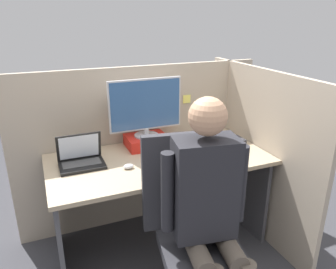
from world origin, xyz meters
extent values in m
cube|color=tan|center=(0.00, 0.80, 0.68)|extent=(2.10, 0.04, 1.36)
cube|color=#F4EA66|center=(0.40, 0.78, 1.06)|extent=(0.07, 0.01, 0.07)
cube|color=tan|center=(0.83, 0.31, 0.68)|extent=(0.04, 1.43, 1.36)
cube|color=tan|center=(0.00, 0.39, 0.73)|extent=(1.60, 0.78, 0.03)
cube|color=#4C4C51|center=(-0.77, 0.39, 0.36)|extent=(0.03, 0.66, 0.72)
cube|color=#4C4C51|center=(0.77, 0.39, 0.36)|extent=(0.03, 0.66, 0.72)
cube|color=red|center=(-0.01, 0.63, 0.79)|extent=(0.32, 0.25, 0.09)
cylinder|color=#B2B2B7|center=(-0.01, 0.63, 0.84)|extent=(0.19, 0.19, 0.01)
cylinder|color=#B2B2B7|center=(-0.01, 0.63, 0.88)|extent=(0.04, 0.04, 0.06)
cube|color=#B2B2B7|center=(-0.01, 0.64, 1.09)|extent=(0.58, 0.02, 0.40)
cube|color=#2D5184|center=(-0.01, 0.62, 1.09)|extent=(0.55, 0.00, 0.37)
cube|color=black|center=(-0.55, 0.45, 0.76)|extent=(0.31, 0.21, 0.02)
cube|color=#424242|center=(-0.55, 0.47, 0.77)|extent=(0.26, 0.12, 0.00)
cube|color=black|center=(-0.55, 0.53, 0.87)|extent=(0.31, 0.06, 0.20)
cube|color=silver|center=(-0.55, 0.52, 0.87)|extent=(0.27, 0.05, 0.18)
ellipsoid|color=silver|center=(-0.26, 0.30, 0.76)|extent=(0.07, 0.05, 0.03)
cube|color=#2D2D33|center=(0.69, 0.39, 0.78)|extent=(0.05, 0.14, 0.06)
cone|color=orange|center=(0.11, 0.08, 0.77)|extent=(0.05, 0.13, 0.05)
cylinder|color=green|center=(0.11, 0.16, 0.77)|extent=(0.03, 0.02, 0.03)
cube|color=#2D2D33|center=(-0.01, -0.31, 0.43)|extent=(0.53, 0.53, 0.07)
cube|color=#2D2D33|center=(-0.05, -0.06, 0.78)|extent=(0.44, 0.12, 0.63)
cylinder|color=brown|center=(-0.08, -0.40, 0.52)|extent=(0.16, 0.30, 0.11)
cylinder|color=brown|center=(0.10, -0.43, 0.52)|extent=(0.16, 0.30, 0.11)
cube|color=#232328|center=(-0.01, -0.31, 0.86)|extent=(0.37, 0.25, 0.57)
sphere|color=tan|center=(-0.01, -0.31, 1.27)|extent=(0.20, 0.20, 0.20)
cylinder|color=#232328|center=(-0.21, -0.28, 0.86)|extent=(0.07, 0.07, 0.46)
cylinder|color=#232328|center=(0.20, -0.35, 0.86)|extent=(0.07, 0.07, 0.46)
camera|label=1|loc=(-0.78, -1.67, 1.75)|focal=35.00mm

